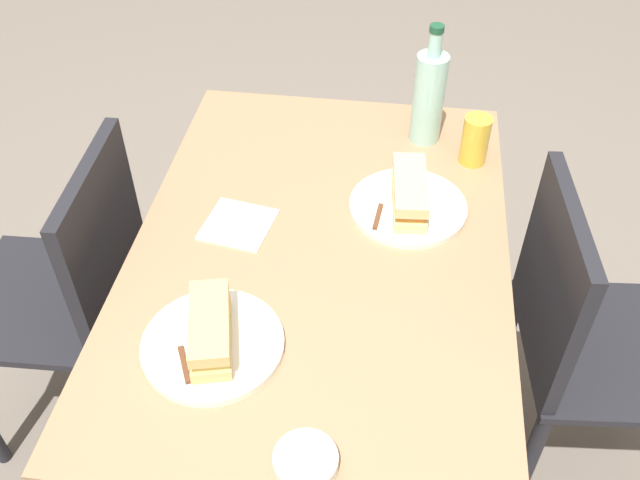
% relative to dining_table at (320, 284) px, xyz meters
% --- Properties ---
extents(ground_plane, '(8.00, 8.00, 0.00)m').
position_rel_dining_table_xyz_m(ground_plane, '(0.00, 0.00, -0.62)').
color(ground_plane, '#6B6056').
extents(dining_table, '(1.15, 0.78, 0.73)m').
position_rel_dining_table_xyz_m(dining_table, '(0.00, 0.00, 0.00)').
color(dining_table, '#997251').
rests_on(dining_table, ground).
extents(chair_far, '(0.42, 0.42, 0.88)m').
position_rel_dining_table_xyz_m(chair_far, '(0.00, 0.59, -0.11)').
color(chair_far, black).
rests_on(chair_far, ground).
extents(chair_near, '(0.43, 0.43, 0.88)m').
position_rel_dining_table_xyz_m(chair_near, '(0.02, -0.59, -0.11)').
color(chair_near, black).
rests_on(chair_near, ground).
extents(plate_near, '(0.26, 0.26, 0.01)m').
position_rel_dining_table_xyz_m(plate_near, '(0.15, -0.18, 0.12)').
color(plate_near, silver).
rests_on(plate_near, dining_table).
extents(baguette_sandwich_near, '(0.20, 0.09, 0.07)m').
position_rel_dining_table_xyz_m(baguette_sandwich_near, '(0.15, -0.18, 0.16)').
color(baguette_sandwich_near, '#DBB77A').
rests_on(baguette_sandwich_near, plate_near).
extents(knife_near, '(0.18, 0.03, 0.01)m').
position_rel_dining_table_xyz_m(knife_near, '(0.13, -0.12, 0.13)').
color(knife_near, silver).
rests_on(knife_near, plate_near).
extents(plate_far, '(0.26, 0.26, 0.01)m').
position_rel_dining_table_xyz_m(plate_far, '(-0.29, 0.16, 0.12)').
color(plate_far, silver).
rests_on(plate_far, dining_table).
extents(baguette_sandwich_far, '(0.19, 0.11, 0.07)m').
position_rel_dining_table_xyz_m(baguette_sandwich_far, '(-0.29, 0.16, 0.16)').
color(baguette_sandwich_far, tan).
rests_on(baguette_sandwich_far, plate_far).
extents(knife_far, '(0.17, 0.09, 0.01)m').
position_rel_dining_table_xyz_m(knife_far, '(-0.31, 0.21, 0.13)').
color(knife_far, silver).
rests_on(knife_far, plate_far).
extents(water_bottle, '(0.08, 0.08, 0.30)m').
position_rel_dining_table_xyz_m(water_bottle, '(0.43, -0.20, 0.23)').
color(water_bottle, '#99C6B7').
rests_on(water_bottle, dining_table).
extents(beer_glass, '(0.06, 0.06, 0.12)m').
position_rel_dining_table_xyz_m(beer_glass, '(0.35, -0.32, 0.17)').
color(beer_glass, gold).
rests_on(beer_glass, dining_table).
extents(olive_bowl, '(0.10, 0.10, 0.03)m').
position_rel_dining_table_xyz_m(olive_bowl, '(-0.50, -0.05, 0.13)').
color(olive_bowl, silver).
rests_on(olive_bowl, dining_table).
extents(paper_napkin, '(0.16, 0.16, 0.00)m').
position_rel_dining_table_xyz_m(paper_napkin, '(0.04, 0.18, 0.12)').
color(paper_napkin, white).
rests_on(paper_napkin, dining_table).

